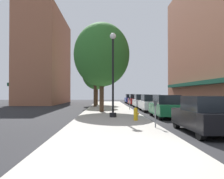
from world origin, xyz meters
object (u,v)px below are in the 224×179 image
at_px(fire_hydrant, 136,114).
at_px(car_white, 150,103).
at_px(tree_mid, 102,55).
at_px(car_silver, 141,101).
at_px(tree_near, 97,73).
at_px(car_green, 166,107).
at_px(lamppost, 113,73).
at_px(parking_meter_far, 155,110).
at_px(car_red, 135,100).
at_px(car_blue, 130,99).
at_px(car_black, 205,115).
at_px(parking_meter_near, 130,102).
at_px(tree_far, 95,69).

xyz_separation_m(fire_hydrant, car_white, (2.53, 9.05, 0.29)).
xyz_separation_m(tree_mid, car_silver, (4.75, 7.81, -4.49)).
bearing_deg(tree_near, car_green, -72.71).
bearing_deg(tree_mid, lamppost, -80.23).
bearing_deg(fire_hydrant, tree_near, 98.67).
relative_size(fire_hydrant, parking_meter_far, 0.60).
height_order(car_red, car_blue, same).
xyz_separation_m(parking_meter_far, car_green, (1.95, 5.83, -0.14)).
relative_size(lamppost, car_black, 1.37).
height_order(parking_meter_far, tree_near, tree_near).
height_order(car_white, car_blue, same).
bearing_deg(car_red, lamppost, -102.64).
distance_m(parking_meter_far, car_black, 2.27).
distance_m(fire_hydrant, tree_near, 21.88).
xyz_separation_m(parking_meter_near, car_blue, (1.95, 19.33, -0.14)).
bearing_deg(car_blue, car_red, -89.15).
bearing_deg(car_black, car_silver, 89.08).
height_order(car_green, car_white, same).
height_order(parking_meter_far, car_silver, car_silver).
distance_m(tree_far, car_black, 21.47).
bearing_deg(tree_far, car_silver, -8.50).
height_order(parking_meter_far, car_black, car_black).
relative_size(car_silver, car_red, 1.00).
bearing_deg(car_green, tree_near, 106.06).
bearing_deg(car_blue, parking_meter_near, -94.91).
relative_size(tree_near, car_green, 1.68).
distance_m(car_silver, car_red, 6.80).
relative_size(parking_meter_far, car_silver, 0.30).
bearing_deg(car_blue, tree_mid, -101.33).
relative_size(tree_near, tree_mid, 0.89).
height_order(tree_near, car_blue, tree_near).
distance_m(car_black, car_green, 6.99).
bearing_deg(car_white, car_blue, 90.38).
height_order(fire_hydrant, car_silver, car_silver).
height_order(parking_meter_near, parking_meter_far, same).
relative_size(tree_near, car_silver, 1.68).
xyz_separation_m(tree_mid, car_black, (4.75, -11.61, -4.49)).
bearing_deg(tree_far, car_red, 46.01).
bearing_deg(tree_near, parking_meter_far, -81.11).
distance_m(lamppost, car_silver, 13.74).
bearing_deg(fire_hydrant, car_green, 46.97).
distance_m(lamppost, car_red, 20.27).
height_order(tree_near, tree_mid, tree_mid).
bearing_deg(fire_hydrant, car_silver, 80.53).
bearing_deg(car_blue, fire_hydrant, -94.07).
relative_size(tree_near, car_blue, 1.68).
bearing_deg(car_blue, car_silver, -89.15).
bearing_deg(parking_meter_far, tree_near, 98.89).
bearing_deg(car_red, car_black, -91.58).
xyz_separation_m(tree_far, car_white, (5.73, -6.94, -4.09)).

